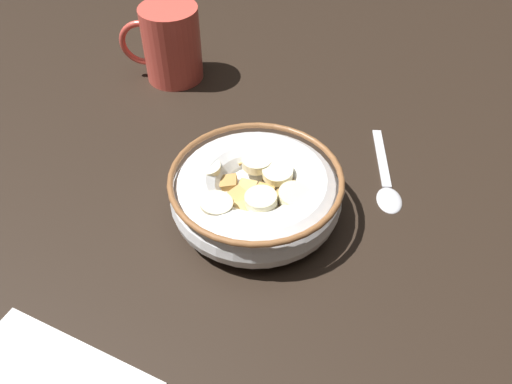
% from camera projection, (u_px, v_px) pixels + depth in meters
% --- Properties ---
extents(ground_plane, '(1.15, 1.15, 0.02)m').
position_uv_depth(ground_plane, '(256.00, 219.00, 0.53)').
color(ground_plane, black).
extents(cereal_bowl, '(0.17, 0.17, 0.05)m').
position_uv_depth(cereal_bowl, '(256.00, 193.00, 0.50)').
color(cereal_bowl, white).
rests_on(cereal_bowl, ground_plane).
extents(spoon, '(0.03, 0.13, 0.01)m').
position_uv_depth(spoon, '(387.00, 185.00, 0.55)').
color(spoon, silver).
rests_on(spoon, ground_plane).
extents(coffee_mug, '(0.11, 0.07, 0.10)m').
position_uv_depth(coffee_mug, '(170.00, 44.00, 0.67)').
color(coffee_mug, '#D84C3F').
rests_on(coffee_mug, ground_plane).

